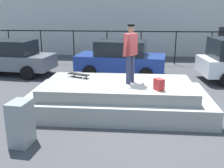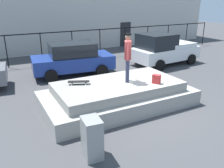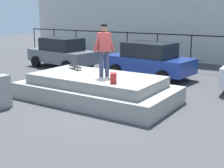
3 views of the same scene
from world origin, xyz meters
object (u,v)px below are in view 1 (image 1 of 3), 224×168
skateboard (78,74)px  backpack (159,84)px  utility_box (21,123)px  skateboarder (131,50)px  car_blue_sedan_mid (121,58)px  car_grey_sedan_near (11,57)px

skateboard → backpack: bearing=-25.5°
backpack → utility_box: (-3.35, -1.74, -0.55)m
skateboarder → utility_box: (-2.52, -2.44, -1.42)m
utility_box → car_blue_sedan_mid: bearing=80.1°
skateboard → utility_box: bearing=-104.6°
skateboarder → backpack: skateboarder is taller
skateboarder → utility_box: 3.78m
skateboarder → car_grey_sedan_near: size_ratio=0.41×
backpack → car_blue_sedan_mid: bearing=162.5°
skateboarder → backpack: (0.83, -0.70, -0.87)m
backpack → skateboarder: bearing=-162.1°
skateboard → utility_box: 3.10m
car_blue_sedan_mid → car_grey_sedan_near: bearing=-178.1°
backpack → utility_box: backpack is taller
backpack → car_grey_sedan_near: size_ratio=0.08×
car_grey_sedan_near → car_blue_sedan_mid: size_ratio=0.99×
skateboarder → backpack: bearing=-40.1°
backpack → car_grey_sedan_near: (-6.79, 5.17, -0.23)m
utility_box → car_grey_sedan_near: bearing=122.1°
car_grey_sedan_near → utility_box: size_ratio=3.98×
skateboarder → car_grey_sedan_near: skateboarder is taller
skateboarder → car_grey_sedan_near: bearing=143.1°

